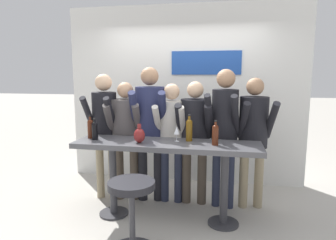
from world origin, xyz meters
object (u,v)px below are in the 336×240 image
object	(u,v)px
wine_bottle_1	(90,128)
wine_bottle_2	(95,130)
wine_bottle_0	(215,134)
tasting_table	(167,156)
person_right	(225,122)
person_center_right	(195,130)
person_center	(172,130)
person_center_left	(150,120)
person_far_right	(254,129)
person_left	(126,129)
wine_bottle_3	(189,129)
wine_glass_0	(177,131)
bar_stool	(132,205)
person_far_left	(104,122)
decorative_vase	(139,135)

from	to	relation	value
wine_bottle_1	wine_bottle_2	bearing A→B (deg)	-36.40
wine_bottle_0	wine_bottle_2	xyz separation A→B (m)	(-1.44, 0.01, -0.01)
tasting_table	wine_bottle_2	xyz separation A→B (m)	(-0.88, -0.02, 0.28)
person_right	person_center_right	bearing A→B (deg)	-177.47
person_center	wine_bottle_0	bearing A→B (deg)	-42.96
person_center_left	person_right	xyz separation A→B (m)	(0.98, -0.03, -0.00)
tasting_table	wine_bottle_1	distance (m)	1.01
person_center_left	person_far_right	size ratio (longest dim) A/B	1.08
person_left	wine_bottle_1	bearing A→B (deg)	-132.21
wine_bottle_3	wine_bottle_0	bearing A→B (deg)	-26.41
person_center	wine_glass_0	distance (m)	0.47
wine_bottle_2	person_far_right	bearing A→B (deg)	16.14
person_far_right	person_right	bearing A→B (deg)	179.43
person_far_right	wine_glass_0	distance (m)	1.02
bar_stool	person_far_right	world-z (taller)	person_far_right
tasting_table	wine_glass_0	size ratio (longest dim) A/B	12.26
tasting_table	person_center_left	bearing A→B (deg)	123.14
person_left	wine_bottle_2	bearing A→B (deg)	-120.95
wine_bottle_0	wine_bottle_3	world-z (taller)	wine_bottle_3
person_left	wine_bottle_0	distance (m)	1.32
person_far_left	decorative_vase	size ratio (longest dim) A/B	7.89
person_center_right	wine_bottle_0	size ratio (longest dim) A/B	5.90
tasting_table	person_far_right	distance (m)	1.18
person_center_right	person_right	world-z (taller)	person_right
person_right	wine_bottle_3	distance (m)	0.53
bar_stool	wine_bottle_2	xyz separation A→B (m)	(-0.68, 0.72, 0.58)
person_center_right	wine_bottle_1	bearing A→B (deg)	-159.87
person_far_right	wine_glass_0	size ratio (longest dim) A/B	9.55
tasting_table	person_center	distance (m)	0.55
person_far_left	wine_bottle_2	bearing A→B (deg)	-82.13
wine_bottle_2	wine_bottle_1	bearing A→B (deg)	143.60
person_far_left	tasting_table	bearing A→B (deg)	-26.26
person_far_right	wine_bottle_2	bearing A→B (deg)	-174.35
bar_stool	wine_bottle_2	distance (m)	1.15
person_center_left	person_center	xyz separation A→B (m)	(0.29, 0.01, -0.13)
person_left	wine_glass_0	distance (m)	0.88
person_center_right	wine_bottle_2	xyz separation A→B (m)	(-1.15, -0.53, 0.06)
bar_stool	decorative_vase	size ratio (longest dim) A/B	3.32
person_right	wine_glass_0	size ratio (longest dim) A/B	10.15
person_right	wine_bottle_0	xyz separation A→B (m)	(-0.10, -0.50, -0.05)
person_far_left	decorative_vase	xyz separation A→B (m)	(0.65, -0.54, -0.05)
person_left	person_center	world-z (taller)	person_left
person_center	person_right	distance (m)	0.70
decorative_vase	person_center_right	bearing A→B (deg)	46.12
person_far_right	bar_stool	bearing A→B (deg)	-144.24
wine_bottle_0	wine_glass_0	xyz separation A→B (m)	(-0.45, 0.10, -0.00)
person_far_right	wine_bottle_0	world-z (taller)	person_far_right
person_far_left	wine_bottle_3	world-z (taller)	person_far_left
person_center_left	wine_bottle_3	xyz separation A→B (m)	(0.57, -0.38, -0.04)
bar_stool	person_center	bearing A→B (deg)	82.60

